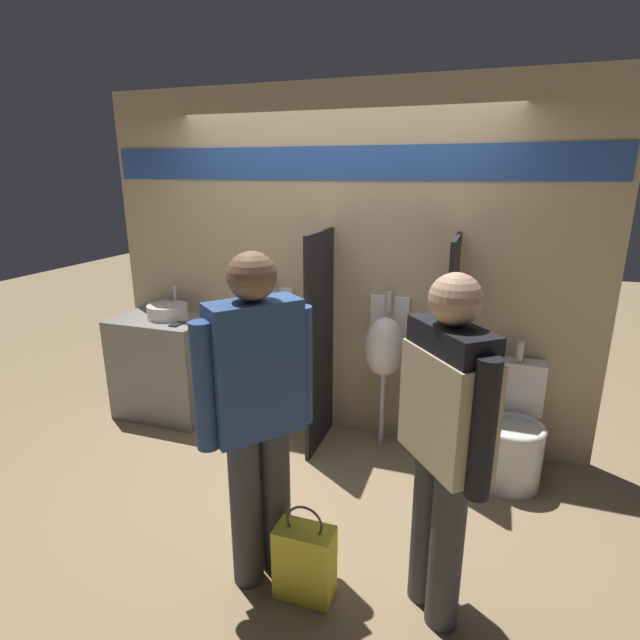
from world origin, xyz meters
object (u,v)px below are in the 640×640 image
toilet (512,437)px  shopping_bag (305,561)px  urinal_near_counter (270,334)px  person_in_vest (445,430)px  cell_phone (177,324)px  urinal_far (385,347)px  person_with_lanyard (257,411)px  sink_basin (168,311)px

toilet → shopping_bag: 1.74m
urinal_near_counter → person_in_vest: size_ratio=0.72×
cell_phone → person_in_vest: person_in_vest is taller
cell_phone → person_in_vest: 2.56m
urinal_near_counter → person_in_vest: 2.10m
person_in_vest → urinal_far: bearing=-17.8°
person_with_lanyard → shopping_bag: 0.81m
cell_phone → urinal_far: (1.67, 0.21, -0.07)m
cell_phone → toilet: toilet is taller
toilet → person_in_vest: (-0.37, -1.29, 0.66)m
urinal_far → urinal_near_counter: bearing=180.0°
urinal_far → person_in_vest: (0.57, -1.45, 0.16)m
toilet → person_in_vest: size_ratio=0.56×
urinal_near_counter → toilet: urinal_near_counter is taller
cell_phone → person_in_vest: size_ratio=0.08×
cell_phone → person_in_vest: bearing=-29.1°
toilet → person_with_lanyard: (-1.26, -1.35, 0.64)m
cell_phone → person_with_lanyard: size_ratio=0.08×
urinal_near_counter → urinal_far: 0.94m
urinal_near_counter → person_with_lanyard: 1.64m
urinal_near_counter → cell_phone: bearing=-164.2°
sink_basin → urinal_far: urinal_far is taller
toilet → sink_basin: bearing=177.7°
sink_basin → shopping_bag: sink_basin is taller
person_with_lanyard → cell_phone: bearing=86.2°
cell_phone → urinal_far: size_ratio=0.12×
urinal_far → person_in_vest: 1.57m
cell_phone → urinal_near_counter: urinal_near_counter is taller
toilet → person_in_vest: bearing=-106.2°
sink_basin → toilet: (2.81, -0.11, -0.62)m
person_in_vest → person_with_lanyard: (-0.88, -0.06, -0.02)m
person_in_vest → cell_phone: bearing=21.8°
urinal_near_counter → shopping_bag: urinal_near_counter is taller
cell_phone → shopping_bag: 2.23m
sink_basin → urinal_far: bearing=1.6°
person_in_vest → urinal_near_counter: bearing=7.0°
shopping_bag → sink_basin: bearing=139.9°
urinal_near_counter → person_with_lanyard: person_with_lanyard is taller
toilet → person_with_lanyard: person_with_lanyard is taller
shopping_bag → person_with_lanyard: bearing=166.1°
toilet → shopping_bag: bearing=-125.0°
sink_basin → person_in_vest: person_in_vest is taller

